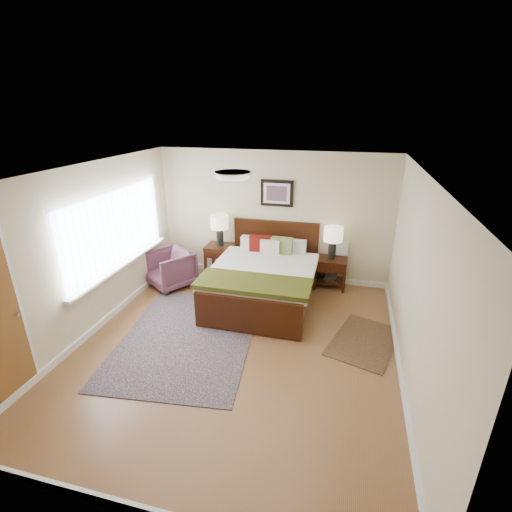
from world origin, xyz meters
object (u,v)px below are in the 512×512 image
Objects in this scene: nightstand_left at (220,251)px; armchair at (170,269)px; nightstand_right at (330,270)px; lamp_left at (220,224)px; rug_persian at (188,337)px; lamp_right at (333,237)px; bed at (264,273)px.

armchair is (-0.78, -0.66, -0.18)m from nightstand_left.
nightstand_right is 2.31m from lamp_left.
rug_persian is at bearing -83.80° from nightstand_left.
nightstand_left is at bearing -179.75° from nightstand_right.
armchair reaches higher than rug_persian.
lamp_right is 0.78× the size of armchair.
nightstand_left is at bearing -90.00° from lamp_left.
nightstand_left is 0.84× the size of armchair.
rug_persian is (0.24, -2.23, -1.08)m from lamp_left.
armchair is (-1.87, 0.16, -0.19)m from bed.
nightstand_right is at bearing -90.00° from lamp_right.
nightstand_left is 0.56m from lamp_left.
lamp_left is at bearing 89.92° from rug_persian.
lamp_left is 1.27m from armchair.
lamp_right reaches higher than rug_persian.
nightstand_right is 3.05m from armchair.
lamp_left reaches higher than rug_persian.
lamp_right is (2.19, 0.00, -0.07)m from lamp_left.
bed is 1.48m from lamp_left.
rug_persian is at bearing -121.29° from bed.
nightstand_left reaches higher than rug_persian.
lamp_left is (-2.19, 0.01, 0.73)m from nightstand_right.
lamp_right is at bearing 0.58° from nightstand_left.
bed is 1.39m from nightstand_right.
nightstand_right is (2.19, 0.01, -0.17)m from nightstand_left.
bed is 3.56× the size of lamp_right.
lamp_left is 1.00× the size of lamp_right.
nightstand_right is (1.10, 0.83, -0.18)m from bed.
lamp_left is 2.19m from lamp_right.
rug_persian is (-1.95, -2.22, -0.35)m from nightstand_right.
lamp_right is (1.10, 0.84, 0.48)m from bed.
bed reaches higher than nightstand_right.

